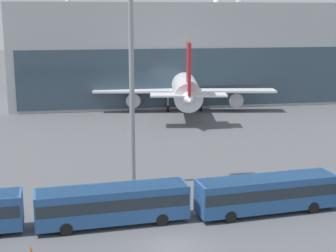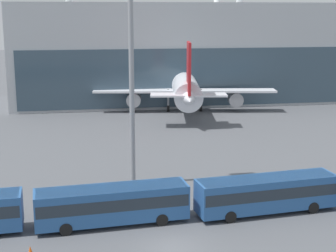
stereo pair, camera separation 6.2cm
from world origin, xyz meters
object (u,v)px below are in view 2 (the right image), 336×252
Objects in this scene: shuttle_bus_2 at (267,192)px; traffic_cone_0 at (30,251)px; shuttle_bus_1 at (112,203)px; airliner_at_gate_far at (185,86)px; floodlight_mast at (131,19)px.

traffic_cone_0 is at bearing -171.63° from shuttle_bus_2.
traffic_cone_0 is at bearing -147.79° from shuttle_bus_1.
floodlight_mast is (-13.14, -38.23, 11.91)m from airliner_at_gate_far.
floodlight_mast is at bearing 170.00° from airliner_at_gate_far.
airliner_at_gate_far is 57.32m from traffic_cone_0.
shuttle_bus_1 is at bearing -105.28° from floodlight_mast.
shuttle_bus_1 is at bearing 175.57° from shuttle_bus_2.
shuttle_bus_1 is at bearing 170.75° from airliner_at_gate_far.
shuttle_bus_2 is 20.29m from floodlight_mast.
shuttle_bus_2 is at bearing 14.18° from traffic_cone_0.
traffic_cone_0 is (-22.00, -52.77, -4.02)m from airliner_at_gate_far.
floodlight_mast reaches higher than traffic_cone_0.
airliner_at_gate_far reaches higher than shuttle_bus_2.
airliner_at_gate_far is at bearing 71.03° from floodlight_mast.
shuttle_bus_2 is 0.53× the size of floodlight_mast.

